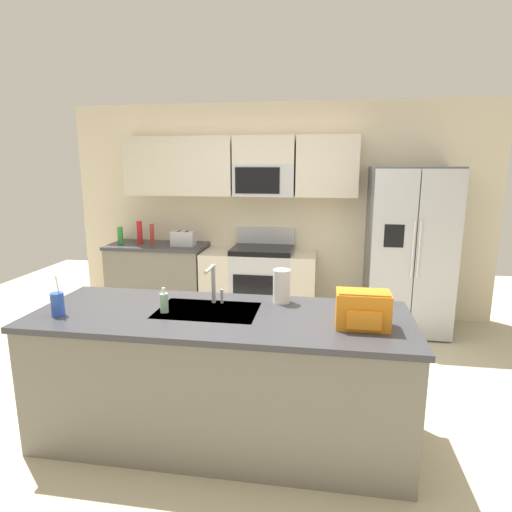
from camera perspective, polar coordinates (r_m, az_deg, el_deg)
The scene contains 15 objects.
ground_plane at distance 3.74m, azimuth -1.15°, elevation -17.91°, with size 9.00×9.00×0.00m, color beige.
kitchen_wall_unit at distance 5.34m, azimuth 1.29°, elevation 7.78°, with size 5.20×0.43×2.60m.
back_counter at distance 5.58m, azimuth -12.77°, elevation -2.99°, with size 1.20×0.63×0.90m.
range_oven at distance 5.25m, azimuth 0.45°, elevation -3.73°, with size 1.36×0.61×1.10m.
refrigerator at distance 5.10m, azimuth 19.60°, elevation 0.66°, with size 0.90×0.76×1.85m.
island_counter at distance 3.07m, azimuth -4.65°, elevation -15.50°, with size 2.51×0.92×0.90m.
toaster at distance 5.30m, azimuth -9.64°, elevation 2.32°, with size 0.28×0.16×0.18m.
pepper_mill at distance 5.48m, azimuth -13.64°, elevation 2.85°, with size 0.05×0.05×0.25m, color #B2332D.
bottle_green at distance 5.61m, azimuth -17.58°, elevation 2.63°, with size 0.07×0.07×0.21m, color green.
bottle_red at distance 5.56m, azimuth -15.20°, elevation 3.05°, with size 0.07×0.07×0.28m, color red.
sink_faucet at distance 3.04m, azimuth -5.71°, elevation -3.32°, with size 0.09×0.21×0.28m.
drink_cup_blue at distance 3.10m, azimuth -24.86°, elevation -5.80°, with size 0.08×0.08×0.27m.
soap_dispenser at distance 2.94m, azimuth -12.11°, elevation -6.06°, with size 0.06×0.06×0.17m.
paper_towel_roll at distance 3.07m, azimuth 3.42°, elevation -4.01°, with size 0.12×0.12×0.24m, color white.
backpack at distance 2.69m, azimuth 14.01°, elevation -6.81°, with size 0.32×0.22×0.23m.
Camera 1 is at (0.59, -3.19, 1.87)m, focal length 30.11 mm.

